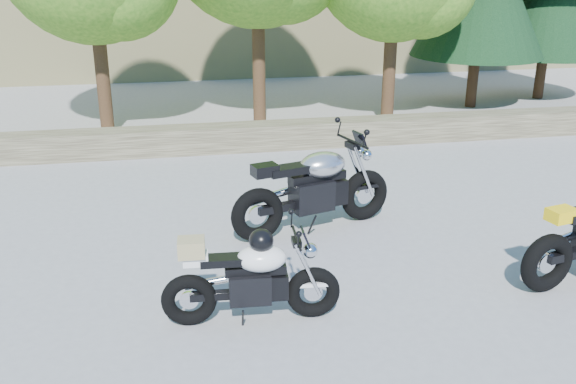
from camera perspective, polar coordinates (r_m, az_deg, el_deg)
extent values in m
plane|color=gray|center=(7.45, -0.08, -8.16)|extent=(90.00, 90.00, 0.00)
cube|color=#46402F|center=(12.44, -4.79, 4.86)|extent=(22.00, 0.55, 0.50)
cylinder|color=#382314|center=(13.85, -16.27, 11.05)|extent=(0.28, 0.28, 3.02)
cylinder|color=#382314|center=(14.30, -2.63, 12.77)|extent=(0.28, 0.28, 3.36)
cylinder|color=#382314|center=(14.42, 9.05, 11.72)|extent=(0.28, 0.28, 2.91)
cylinder|color=#382314|center=(16.59, 16.23, 10.96)|extent=(0.26, 0.26, 2.16)
cylinder|color=#382314|center=(18.20, 21.67, 10.73)|extent=(0.26, 0.26, 1.92)
torus|color=black|center=(9.12, 6.81, -0.27)|extent=(0.76, 0.38, 0.74)
torus|color=black|center=(8.38, -2.74, -2.04)|extent=(0.76, 0.38, 0.74)
cylinder|color=silver|center=(9.12, 6.81, -0.27)|extent=(0.26, 0.11, 0.25)
cylinder|color=silver|center=(8.38, -2.74, -2.04)|extent=(0.26, 0.11, 0.25)
cube|color=black|center=(8.66, 2.12, -0.30)|extent=(0.62, 0.48, 0.41)
cube|color=black|center=(8.61, 2.61, 1.36)|extent=(0.82, 0.39, 0.11)
ellipsoid|color=silver|center=(8.60, 3.10, 2.45)|extent=(0.76, 0.61, 0.35)
cube|color=black|center=(8.37, 0.08, 1.98)|extent=(0.62, 0.40, 0.10)
cube|color=black|center=(8.22, -2.07, 1.95)|extent=(0.37, 0.31, 0.15)
cylinder|color=black|center=(8.75, 5.76, 4.50)|extent=(0.24, 0.74, 0.04)
sphere|color=silver|center=(8.90, 6.72, 3.43)|extent=(0.21, 0.21, 0.21)
torus|color=black|center=(6.70, 2.25, -8.89)|extent=(0.57, 0.18, 0.56)
torus|color=black|center=(6.64, -8.79, -9.47)|extent=(0.57, 0.18, 0.56)
cylinder|color=silver|center=(6.70, 2.25, -8.89)|extent=(0.20, 0.05, 0.19)
cylinder|color=silver|center=(6.64, -8.79, -9.47)|extent=(0.20, 0.05, 0.19)
cube|color=black|center=(6.59, -3.41, -8.43)|extent=(0.44, 0.29, 0.32)
cube|color=black|center=(6.50, -2.90, -6.90)|extent=(0.62, 0.18, 0.09)
ellipsoid|color=white|center=(6.45, -2.37, -5.90)|extent=(0.53, 0.37, 0.27)
cube|color=black|center=(6.43, -5.83, -6.06)|extent=(0.45, 0.22, 0.08)
cube|color=white|center=(6.42, -8.22, -5.88)|extent=(0.26, 0.19, 0.11)
cylinder|color=black|center=(6.40, 0.76, -4.10)|extent=(0.06, 0.58, 0.03)
sphere|color=silver|center=(6.48, 2.00, -5.24)|extent=(0.16, 0.16, 0.16)
ellipsoid|color=black|center=(6.37, -2.39, -4.33)|extent=(0.26, 0.27, 0.23)
cube|color=#928554|center=(6.37, -8.59, -4.90)|extent=(0.28, 0.25, 0.18)
torus|color=black|center=(7.71, 22.01, -5.87)|extent=(0.71, 0.32, 0.69)
cylinder|color=silver|center=(7.71, 22.01, -5.87)|extent=(0.24, 0.10, 0.24)
cube|color=yellow|center=(7.56, 23.15, -1.86)|extent=(0.34, 0.28, 0.14)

